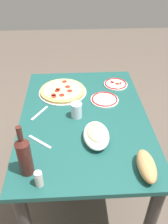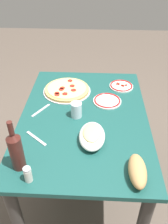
{
  "view_description": "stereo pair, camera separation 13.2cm",
  "coord_description": "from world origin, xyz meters",
  "px_view_note": "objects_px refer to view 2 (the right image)",
  "views": [
    {
      "loc": [
        1.24,
        -0.07,
        1.71
      ],
      "look_at": [
        0.0,
        0.0,
        0.77
      ],
      "focal_mm": 38.32,
      "sensor_mm": 36.0,
      "label": 1
    },
    {
      "loc": [
        1.24,
        0.06,
        1.71
      ],
      "look_at": [
        0.0,
        0.0,
        0.77
      ],
      "focal_mm": 38.32,
      "sensor_mm": 36.0,
      "label": 2
    }
  ],
  "objects_px": {
    "spice_shaker": "(28,174)",
    "side_plate_far": "(107,101)",
    "water_glass": "(76,110)",
    "wine_bottle": "(16,150)",
    "side_plate_near": "(121,86)",
    "bread_loaf": "(137,171)",
    "pepperoni_pizza": "(67,90)",
    "baked_pasta_dish": "(92,135)",
    "dining_table": "(84,130)"
  },
  "relations": [
    {
      "from": "baked_pasta_dish",
      "to": "spice_shaker",
      "type": "height_order",
      "value": "spice_shaker"
    },
    {
      "from": "dining_table",
      "to": "wine_bottle",
      "type": "distance_m",
      "value": 0.6
    },
    {
      "from": "water_glass",
      "to": "dining_table",
      "type": "bearing_deg",
      "value": 98.04
    },
    {
      "from": "side_plate_near",
      "to": "spice_shaker",
      "type": "relative_size",
      "value": 2.12
    },
    {
      "from": "water_glass",
      "to": "spice_shaker",
      "type": "xyz_separation_m",
      "value": [
        0.52,
        -0.19,
        -0.01
      ]
    },
    {
      "from": "side_plate_far",
      "to": "bread_loaf",
      "type": "relative_size",
      "value": 0.95
    },
    {
      "from": "pepperoni_pizza",
      "to": "spice_shaker",
      "type": "distance_m",
      "value": 0.83
    },
    {
      "from": "baked_pasta_dish",
      "to": "spice_shaker",
      "type": "distance_m",
      "value": 0.42
    },
    {
      "from": "wine_bottle",
      "to": "bread_loaf",
      "type": "height_order",
      "value": "wine_bottle"
    },
    {
      "from": "side_plate_near",
      "to": "spice_shaker",
      "type": "xyz_separation_m",
      "value": [
        0.91,
        -0.51,
        0.03
      ]
    },
    {
      "from": "side_plate_near",
      "to": "dining_table",
      "type": "bearing_deg",
      "value": -35.54
    },
    {
      "from": "wine_bottle",
      "to": "side_plate_near",
      "type": "height_order",
      "value": "wine_bottle"
    },
    {
      "from": "spice_shaker",
      "to": "side_plate_far",
      "type": "bearing_deg",
      "value": 150.14
    },
    {
      "from": "baked_pasta_dish",
      "to": "wine_bottle",
      "type": "distance_m",
      "value": 0.43
    },
    {
      "from": "dining_table",
      "to": "baked_pasta_dish",
      "type": "height_order",
      "value": "baked_pasta_dish"
    },
    {
      "from": "dining_table",
      "to": "pepperoni_pizza",
      "type": "xyz_separation_m",
      "value": [
        -0.29,
        -0.15,
        0.15
      ]
    },
    {
      "from": "side_plate_far",
      "to": "spice_shaker",
      "type": "bearing_deg",
      "value": -29.86
    },
    {
      "from": "baked_pasta_dish",
      "to": "bread_loaf",
      "type": "height_order",
      "value": "bread_loaf"
    },
    {
      "from": "pepperoni_pizza",
      "to": "side_plate_far",
      "type": "xyz_separation_m",
      "value": [
        0.12,
        0.3,
        -0.01
      ]
    },
    {
      "from": "pepperoni_pizza",
      "to": "bread_loaf",
      "type": "height_order",
      "value": "bread_loaf"
    },
    {
      "from": "side_plate_near",
      "to": "side_plate_far",
      "type": "bearing_deg",
      "value": -28.6
    },
    {
      "from": "pepperoni_pizza",
      "to": "dining_table",
      "type": "bearing_deg",
      "value": 26.27
    },
    {
      "from": "side_plate_far",
      "to": "spice_shaker",
      "type": "xyz_separation_m",
      "value": [
        0.7,
        -0.4,
        0.03
      ]
    },
    {
      "from": "dining_table",
      "to": "wine_bottle",
      "type": "xyz_separation_m",
      "value": [
        0.44,
        -0.31,
        0.25
      ]
    },
    {
      "from": "dining_table",
      "to": "spice_shaker",
      "type": "height_order",
      "value": "spice_shaker"
    },
    {
      "from": "pepperoni_pizza",
      "to": "baked_pasta_dish",
      "type": "distance_m",
      "value": 0.56
    },
    {
      "from": "wine_bottle",
      "to": "bread_loaf",
      "type": "relative_size",
      "value": 1.41
    },
    {
      "from": "water_glass",
      "to": "bread_loaf",
      "type": "xyz_separation_m",
      "value": [
        0.47,
        0.33,
        -0.01
      ]
    },
    {
      "from": "baked_pasta_dish",
      "to": "side_plate_far",
      "type": "height_order",
      "value": "baked_pasta_dish"
    },
    {
      "from": "dining_table",
      "to": "spice_shaker",
      "type": "distance_m",
      "value": 0.6
    },
    {
      "from": "side_plate_near",
      "to": "bread_loaf",
      "type": "xyz_separation_m",
      "value": [
        0.85,
        0.01,
        0.03
      ]
    },
    {
      "from": "dining_table",
      "to": "baked_pasta_dish",
      "type": "bearing_deg",
      "value": 14.03
    },
    {
      "from": "bread_loaf",
      "to": "spice_shaker",
      "type": "distance_m",
      "value": 0.53
    },
    {
      "from": "dining_table",
      "to": "bread_loaf",
      "type": "xyz_separation_m",
      "value": [
        0.47,
        0.29,
        0.17
      ]
    },
    {
      "from": "baked_pasta_dish",
      "to": "dining_table",
      "type": "bearing_deg",
      "value": -165.97
    },
    {
      "from": "pepperoni_pizza",
      "to": "water_glass",
      "type": "relative_size",
      "value": 3.51
    },
    {
      "from": "baked_pasta_dish",
      "to": "side_plate_near",
      "type": "distance_m",
      "value": 0.65
    },
    {
      "from": "pepperoni_pizza",
      "to": "side_plate_far",
      "type": "height_order",
      "value": "pepperoni_pizza"
    },
    {
      "from": "pepperoni_pizza",
      "to": "bread_loaf",
      "type": "xyz_separation_m",
      "value": [
        0.77,
        0.43,
        0.03
      ]
    },
    {
      "from": "side_plate_near",
      "to": "bread_loaf",
      "type": "height_order",
      "value": "bread_loaf"
    },
    {
      "from": "baked_pasta_dish",
      "to": "spice_shaker",
      "type": "xyz_separation_m",
      "value": [
        0.29,
        -0.3,
        0.0
      ]
    },
    {
      "from": "bread_loaf",
      "to": "spice_shaker",
      "type": "relative_size",
      "value": 2.42
    },
    {
      "from": "water_glass",
      "to": "side_plate_near",
      "type": "bearing_deg",
      "value": 140.35
    },
    {
      "from": "wine_bottle",
      "to": "side_plate_far",
      "type": "height_order",
      "value": "wine_bottle"
    },
    {
      "from": "side_plate_near",
      "to": "bread_loaf",
      "type": "relative_size",
      "value": 0.87
    },
    {
      "from": "dining_table",
      "to": "side_plate_far",
      "type": "relative_size",
      "value": 6.0
    },
    {
      "from": "water_glass",
      "to": "spice_shaker",
      "type": "bearing_deg",
      "value": -20.41
    },
    {
      "from": "wine_bottle",
      "to": "side_plate_far",
      "type": "distance_m",
      "value": 0.78
    },
    {
      "from": "wine_bottle",
      "to": "water_glass",
      "type": "height_order",
      "value": "wine_bottle"
    },
    {
      "from": "dining_table",
      "to": "spice_shaker",
      "type": "relative_size",
      "value": 13.8
    }
  ]
}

